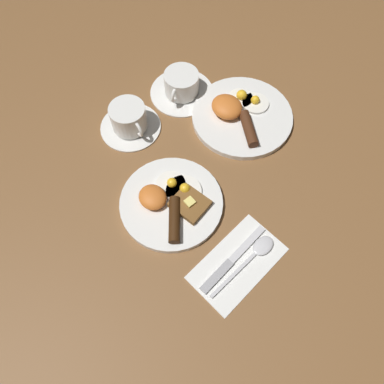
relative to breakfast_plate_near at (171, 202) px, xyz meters
name	(u,v)px	position (x,y,z in m)	size (l,w,h in m)	color
ground_plane	(171,204)	(0.00, 0.00, -0.01)	(3.00, 3.00, 0.00)	brown
breakfast_plate_near	(171,202)	(0.00, 0.00, 0.00)	(0.23, 0.23, 0.04)	white
breakfast_plate_far	(240,114)	(-0.07, 0.29, 0.00)	(0.25, 0.25, 0.05)	white
teacup_near	(129,120)	(-0.23, 0.06, 0.02)	(0.15, 0.15, 0.07)	white
teacup_far	(182,86)	(-0.23, 0.23, 0.01)	(0.17, 0.17, 0.07)	white
napkin	(238,263)	(0.20, 0.01, -0.01)	(0.11, 0.20, 0.01)	white
knife	(230,262)	(0.18, 0.00, -0.01)	(0.03, 0.19, 0.01)	silver
spoon	(257,251)	(0.21, 0.06, 0.00)	(0.04, 0.18, 0.01)	silver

